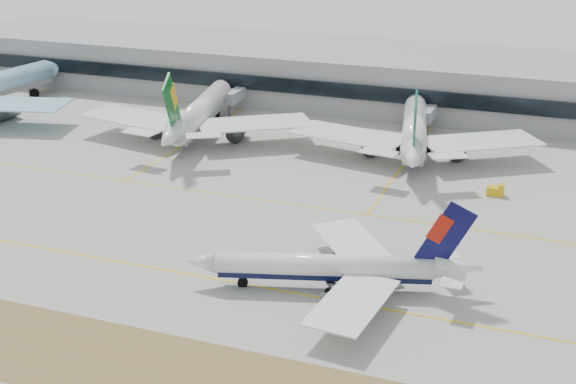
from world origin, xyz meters
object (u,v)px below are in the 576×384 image
at_px(taxiing_airliner, 335,268).
at_px(widebody_eva, 198,114).
at_px(widebody_cathay, 414,132).
at_px(terminal, 385,77).

relative_size(taxiing_airliner, widebody_eva, 0.77).
relative_size(widebody_eva, widebody_cathay, 1.02).
relative_size(widebody_cathay, terminal, 0.21).
bearing_deg(widebody_cathay, widebody_eva, 83.88).
relative_size(widebody_eva, terminal, 0.21).
xyz_separation_m(widebody_eva, widebody_cathay, (54.37, 4.86, -0.13)).
bearing_deg(terminal, widebody_eva, -126.00).
bearing_deg(taxiing_airliner, widebody_cathay, -103.99).
bearing_deg(widebody_eva, terminal, -47.01).
xyz_separation_m(widebody_eva, terminal, (36.08, 49.65, 1.73)).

